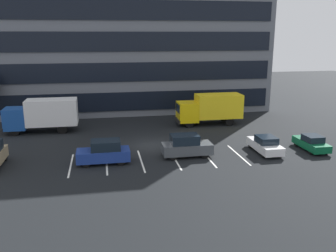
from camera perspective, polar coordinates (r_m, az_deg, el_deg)
ground_plane at (r=33.97m, az=-2.67°, el=-2.98°), size 120.00×120.00×0.00m
office_building at (r=50.28m, az=-5.71°, el=15.08°), size 35.32×11.86×21.60m
lot_markings at (r=30.01m, az=-1.57°, el=-5.33°), size 14.14×5.40×0.01m
box_truck_blue at (r=40.04m, az=-19.11°, el=1.80°), size 7.48×2.48×3.47m
box_truck_yellow_all at (r=41.41m, az=6.70°, el=2.88°), size 7.44×2.46×3.45m
sedan_white at (r=32.76m, az=15.06°, el=-2.85°), size 1.73×4.14×1.48m
sedan_forest at (r=34.74m, az=21.64°, el=-2.48°), size 1.62×3.87×1.39m
suv_navy at (r=29.42m, az=-10.04°, el=-4.08°), size 4.19×1.78×1.90m
suv_charcoal at (r=30.60m, az=2.90°, el=-3.15°), size 4.20×1.78×1.90m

